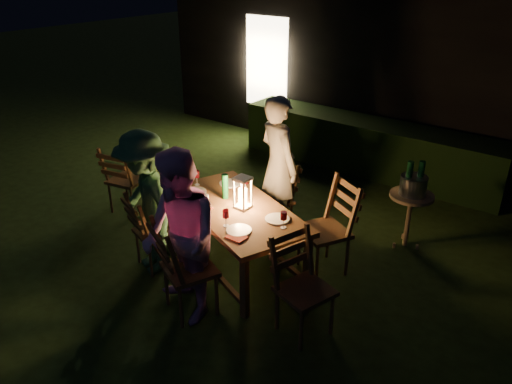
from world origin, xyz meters
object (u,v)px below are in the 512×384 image
Objects in this scene: bottle_bucket_a at (408,181)px; person_opp_right at (180,238)px; chair_near_left at (155,244)px; chair_far_left at (274,210)px; side_table at (411,200)px; chair_end at (303,304)px; chair_far_right at (325,244)px; bottle_table at (225,186)px; dining_table at (236,213)px; person_house_side at (278,166)px; chair_spare at (128,191)px; person_opp_left at (146,203)px; ice_bucket at (413,185)px; lantern at (243,194)px; chair_near_right at (189,284)px.

person_opp_right is at bearing -115.36° from bottle_bucket_a.
chair_near_left is 1.06m from person_opp_right.
chair_far_left reaches higher than side_table.
chair_near_left is 0.93× the size of chair_end.
chair_far_right reaches higher than side_table.
bottle_table is at bearing 71.29° from chair_near_left.
dining_table is 0.97m from chair_near_left.
person_house_side is at bearing 81.92° from bottle_table.
chair_end is at bearing 20.34° from chair_near_left.
chair_spare is (-1.85, -0.75, 0.01)m from chair_far_left.
chair_far_right is 1.03m from chair_end.
person_opp_left reaches higher than chair_spare.
chair_near_left is at bearing -133.86° from bottle_bucket_a.
dining_table is at bearing -130.50° from ice_bucket.
dining_table is 0.95m from person_opp_right.
side_table is 0.19m from ice_bucket.
lantern is at bearing -129.59° from ice_bucket.
person_house_side is at bearing 121.35° from chair_near_right.
person_opp_left is (-0.84, 0.33, -0.04)m from person_opp_right.
chair_spare is 2.41m from person_opp_right.
chair_near_right is 1.02m from person_opp_left.
chair_near_left is at bearing 88.42° from person_opp_left.
bottle_bucket_a is at bearing 50.81° from lantern.
side_table is at bearing 10.91° from chair_spare.
chair_far_right reaches higher than bottle_bucket_a.
person_house_side reaches higher than chair_spare.
person_opp_left is at bearing -95.82° from chair_near_left.
lantern is at bearing -12.32° from bottle_table.
chair_far_right reaches higher than chair_near_right.
lantern reaches higher than chair_end.
chair_near_left is 3.07× the size of ice_bucket.
bottle_table is at bearing 50.67° from chair_far_right.
person_opp_left is (1.26, -0.72, 0.50)m from chair_spare.
person_house_side reaches higher than chair_near_left.
person_opp_right is 2.74m from ice_bucket.
chair_far_right is at bearing -4.39° from chair_spare.
bottle_table is (-0.35, 1.02, 0.04)m from person_opp_right.
person_opp_right is 4.75× the size of lantern.
person_opp_left is (-0.85, 0.29, 0.48)m from chair_near_right.
person_opp_right is (2.10, -1.06, 0.54)m from chair_spare.
bottle_bucket_a reaches higher than ice_bucket.
person_opp_left reaches higher than bottle_table.
chair_end is 0.62× the size of person_opp_left.
person_opp_right is (0.11, -0.93, 0.18)m from dining_table.
person_opp_left reaches higher than ice_bucket.
chair_near_right reaches higher than chair_spare.
dining_table is 0.97m from chair_far_left.
chair_spare is 3.47× the size of bottle_table.
chair_near_right is 2.71m from side_table.
chair_near_right is 1.05× the size of chair_end.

